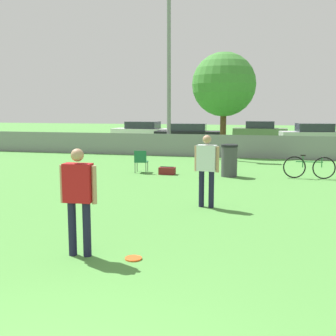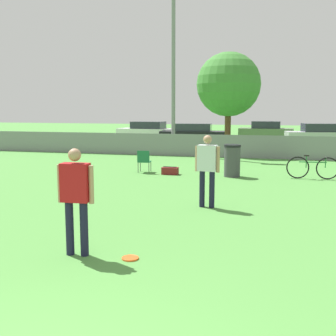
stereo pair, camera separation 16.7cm
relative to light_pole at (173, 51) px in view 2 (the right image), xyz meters
The scene contains 14 objects.
fence_backline 5.83m from the light_pole, ahead, with size 27.69×0.07×1.21m.
light_pole is the anchor object (origin of this frame).
tree_near_pole 3.35m from the light_pole, 27.48° to the left, with size 3.32×3.32×5.25m.
player_receiver_white 12.45m from the light_pole, 71.35° to the right, with size 0.60×0.28×1.73m.
player_thrower_red 15.69m from the light_pole, 81.16° to the right, with size 0.61×0.25×1.73m.
frisbee_disc 16.09m from the light_pole, 77.84° to the right, with size 0.27×0.27×0.03m.
folding_chair_sideline 7.86m from the light_pole, 85.15° to the right, with size 0.51×0.51×0.83m.
bicycle_sideline 10.10m from the light_pole, 43.49° to the right, with size 1.71×0.44×0.80m.
trash_bin 8.70m from the light_pole, 59.17° to the right, with size 0.58×0.58×1.11m.
gear_bag_sideline 8.32m from the light_pole, 76.28° to the right, with size 0.57×0.31×0.28m.
parked_car_white 10.74m from the light_pole, 115.59° to the left, with size 4.50×1.91×1.41m.
parked_car_dark 8.15m from the light_pole, 92.94° to the left, with size 4.56×2.10×1.37m.
parked_car_olive 12.83m from the light_pole, 69.61° to the left, with size 3.97×1.76×1.43m.
parked_car_silver 11.65m from the light_pole, 44.25° to the left, with size 4.40×2.33×1.42m.
Camera 2 is at (2.00, -2.29, 2.34)m, focal length 45.00 mm.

